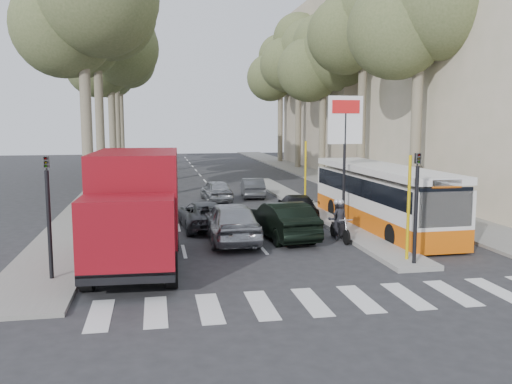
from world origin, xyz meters
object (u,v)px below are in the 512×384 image
motorcycle (338,221)px  dark_hatchback (283,220)px  red_truck (136,207)px  city_bus (381,195)px  silver_hatchback (231,221)px

motorcycle → dark_hatchback: bearing=160.4°
red_truck → city_bus: red_truck is taller
silver_hatchback → dark_hatchback: (2.07, 0.20, -0.05)m
city_bus → motorcycle: bearing=-144.3°
red_truck → motorcycle: red_truck is taller
dark_hatchback → motorcycle: bearing=155.2°
dark_hatchback → red_truck: bearing=22.3°
silver_hatchback → city_bus: bearing=-169.1°
silver_hatchback → dark_hatchback: bearing=-175.9°
silver_hatchback → red_truck: size_ratio=0.67×
silver_hatchback → motorcycle: motorcycle is taller
motorcycle → silver_hatchback: bearing=171.8°
silver_hatchback → dark_hatchback: size_ratio=1.04×
red_truck → silver_hatchback: bearing=43.0°
dark_hatchback → red_truck: (-5.47, -3.08, 1.17)m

